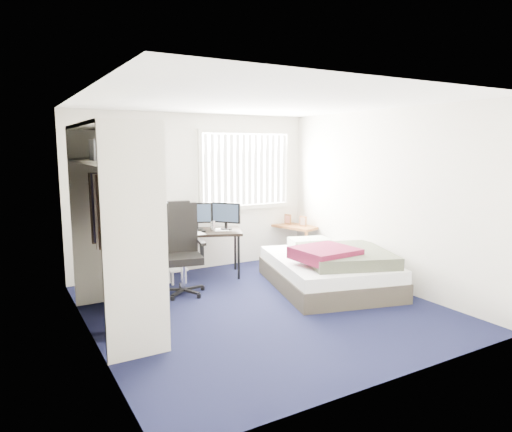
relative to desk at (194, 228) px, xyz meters
The scene contains 10 objects.
ground 1.91m from the desk, 84.46° to the right, with size 4.20×4.20×0.00m, color black.
room_shell 1.92m from the desk, 84.46° to the right, with size 4.20×4.20×4.20m.
window_assembly 1.40m from the desk, 15.12° to the left, with size 1.72×0.09×1.32m.
closet 2.20m from the desk, 135.30° to the right, with size 0.64×1.84×2.22m.
desk is the anchor object (origin of this frame).
office_chair 0.87m from the desk, 124.36° to the right, with size 0.69×0.69×1.25m.
footstool 0.73m from the desk, 146.66° to the right, with size 0.27×0.22×0.22m.
nightstand 1.93m from the desk, ahead, with size 0.70×0.99×0.80m.
bed 2.13m from the desk, 46.98° to the right, with size 1.93×2.28×0.65m.
pine_box 2.33m from the desk, 131.14° to the right, with size 0.40×0.30×0.30m, color tan.
Camera 1 is at (-2.78, -4.69, 1.97)m, focal length 32.00 mm.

